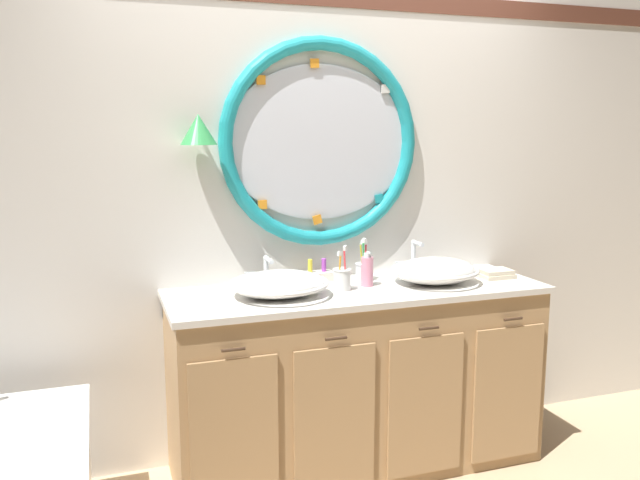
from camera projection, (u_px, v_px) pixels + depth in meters
back_wall_assembly at (319, 199)px, 3.39m from camera, size 6.40×0.26×2.60m
vanity_counter at (357, 377)px, 3.26m from camera, size 1.85×0.62×0.92m
sink_basin_left at (279, 284)px, 3.02m from camera, size 0.46×0.46×0.12m
sink_basin_right at (435, 270)px, 3.28m from camera, size 0.44×0.44×0.13m
faucet_set_left at (267, 273)px, 3.24m from camera, size 0.22×0.14×0.15m
faucet_set_right at (414, 261)px, 3.50m from camera, size 0.21×0.12×0.18m
toothbrush_holder_left at (342, 278)px, 3.13m from camera, size 0.09×0.09×0.22m
toothbrush_holder_right at (363, 270)px, 3.33m from camera, size 0.09×0.09×0.22m
soap_dispenser at (367, 271)px, 3.21m from camera, size 0.06×0.07×0.17m
folded_hand_towel at (496, 274)px, 3.40m from camera, size 0.17×0.13×0.04m
toiletry_basket at (317, 275)px, 3.33m from camera, size 0.16×0.09×0.11m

